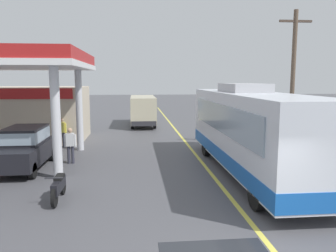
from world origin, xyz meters
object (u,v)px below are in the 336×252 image
(minibus_opposing_lane, at_px, (143,108))
(motorcycle_parked_forecourt, at_px, (59,187))
(coach_bus_main, at_px, (250,132))
(car_at_pump, at_px, (25,146))
(pedestrian_by_shop, at_px, (62,131))
(pedestrian_near_pump, at_px, (70,144))

(minibus_opposing_lane, distance_m, motorcycle_parked_forecourt, 17.81)
(coach_bus_main, bearing_deg, car_at_pump, 170.47)
(coach_bus_main, height_order, motorcycle_parked_forecourt, coach_bus_main)
(coach_bus_main, relative_size, pedestrian_by_shop, 6.65)
(coach_bus_main, bearing_deg, motorcycle_parked_forecourt, -160.88)
(coach_bus_main, bearing_deg, pedestrian_near_pump, 163.06)
(motorcycle_parked_forecourt, bearing_deg, minibus_opposing_lane, 79.93)
(motorcycle_parked_forecourt, height_order, pedestrian_near_pump, pedestrian_near_pump)
(car_at_pump, relative_size, pedestrian_by_shop, 2.53)
(minibus_opposing_lane, height_order, motorcycle_parked_forecourt, minibus_opposing_lane)
(minibus_opposing_lane, xyz_separation_m, pedestrian_near_pump, (-3.63, -12.68, -0.54))
(car_at_pump, height_order, minibus_opposing_lane, minibus_opposing_lane)
(minibus_opposing_lane, height_order, pedestrian_by_shop, minibus_opposing_lane)
(car_at_pump, bearing_deg, pedestrian_near_pump, 22.79)
(coach_bus_main, height_order, pedestrian_by_shop, coach_bus_main)
(coach_bus_main, relative_size, car_at_pump, 2.63)
(pedestrian_near_pump, bearing_deg, motorcycle_parked_forecourt, -83.88)
(minibus_opposing_lane, bearing_deg, pedestrian_near_pump, -105.95)
(coach_bus_main, distance_m, minibus_opposing_lane, 15.56)
(coach_bus_main, height_order, pedestrian_near_pump, coach_bus_main)
(pedestrian_by_shop, bearing_deg, coach_bus_main, -35.73)
(pedestrian_by_shop, bearing_deg, pedestrian_near_pump, -72.99)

